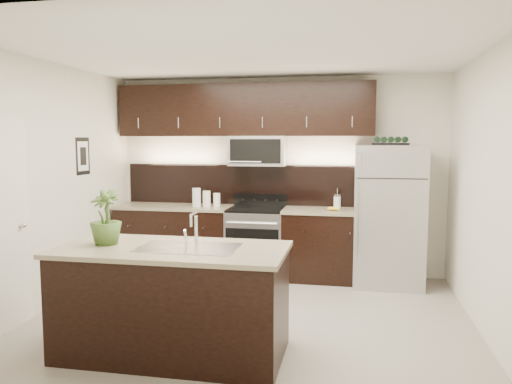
% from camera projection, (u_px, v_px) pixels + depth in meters
% --- Properties ---
extents(ground, '(4.50, 4.50, 0.00)m').
position_uv_depth(ground, '(249.00, 320.00, 5.13)').
color(ground, gray).
rests_on(ground, ground).
extents(room_walls, '(4.52, 4.02, 2.71)m').
position_uv_depth(room_walls, '(237.00, 155.00, 4.94)').
color(room_walls, silver).
rests_on(room_walls, ground).
extents(counter_run, '(3.51, 0.65, 0.94)m').
position_uv_depth(counter_run, '(242.00, 241.00, 6.81)').
color(counter_run, black).
rests_on(counter_run, ground).
extents(upper_fixtures, '(3.49, 0.40, 1.66)m').
position_uv_depth(upper_fixtures, '(246.00, 118.00, 6.78)').
color(upper_fixtures, black).
rests_on(upper_fixtures, counter_run).
extents(island, '(1.96, 0.96, 0.94)m').
position_uv_depth(island, '(173.00, 301.00, 4.29)').
color(island, black).
rests_on(island, ground).
extents(sink_faucet, '(0.84, 0.50, 0.28)m').
position_uv_depth(sink_faucet, '(189.00, 246.00, 4.22)').
color(sink_faucet, silver).
rests_on(sink_faucet, island).
extents(refrigerator, '(0.86, 0.78, 1.78)m').
position_uv_depth(refrigerator, '(388.00, 215.00, 6.35)').
color(refrigerator, '#B2B2B7').
rests_on(refrigerator, ground).
extents(wine_rack, '(0.44, 0.27, 0.10)m').
position_uv_depth(wine_rack, '(390.00, 141.00, 6.25)').
color(wine_rack, black).
rests_on(wine_rack, refrigerator).
extents(plant, '(0.30, 0.30, 0.48)m').
position_uv_depth(plant, '(106.00, 217.00, 4.34)').
color(plant, '#3E5C24').
rests_on(plant, island).
extents(canisters, '(0.37, 0.17, 0.25)m').
position_uv_depth(canisters, '(204.00, 198.00, 6.83)').
color(canisters, silver).
rests_on(canisters, counter_run).
extents(french_press, '(0.09, 0.09, 0.27)m').
position_uv_depth(french_press, '(337.00, 202.00, 6.46)').
color(french_press, silver).
rests_on(french_press, counter_run).
extents(bananas, '(0.18, 0.16, 0.05)m').
position_uv_depth(bananas, '(330.00, 208.00, 6.46)').
color(bananas, yellow).
rests_on(bananas, counter_run).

